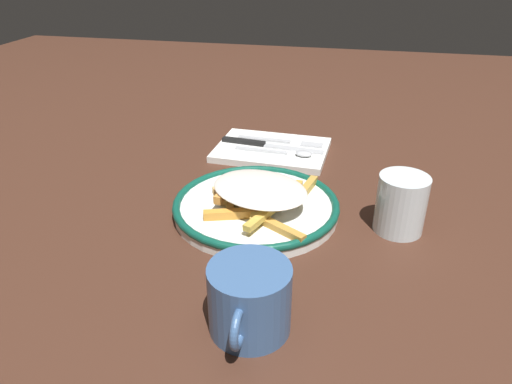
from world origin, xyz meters
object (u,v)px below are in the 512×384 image
object	(u,v)px
plate	(256,206)
coffee_mug	(249,299)
water_glass	(401,204)
napkin	(272,150)
fork	(280,141)
spoon	(287,152)
fries_heap	(258,193)
knife	(263,144)

from	to	relation	value
plate	coffee_mug	world-z (taller)	coffee_mug
plate	water_glass	xyz separation A→B (m)	(0.00, 0.21, 0.03)
plate	napkin	distance (m)	0.24
plate	fork	xyz separation A→B (m)	(-0.27, -0.01, 0.00)
fork	spoon	xyz separation A→B (m)	(0.06, 0.02, 0.00)
fries_heap	water_glass	xyz separation A→B (m)	(0.00, 0.21, 0.01)
fork	spoon	bearing A→B (deg)	21.70
fries_heap	coffee_mug	size ratio (longest dim) A/B	1.65
water_glass	knife	bearing A→B (deg)	-133.70
napkin	spoon	size ratio (longest dim) A/B	1.43
fries_heap	coffee_mug	bearing A→B (deg)	10.07
spoon	coffee_mug	size ratio (longest dim) A/B	1.31
water_glass	spoon	bearing A→B (deg)	-136.51
fries_heap	water_glass	world-z (taller)	water_glass
plate	knife	xyz separation A→B (m)	(-0.24, -0.04, 0.00)
coffee_mug	spoon	bearing A→B (deg)	-175.98
spoon	water_glass	distance (m)	0.29
spoon	water_glass	xyz separation A→B (m)	(0.21, 0.20, 0.03)
plate	spoon	bearing A→B (deg)	175.97
fries_heap	spoon	xyz separation A→B (m)	(-0.21, 0.01, -0.02)
fork	coffee_mug	bearing A→B (deg)	6.11
plate	fries_heap	xyz separation A→B (m)	(0.00, 0.00, 0.03)
spoon	plate	bearing A→B (deg)	-4.03
fries_heap	water_glass	distance (m)	0.21
napkin	fork	distance (m)	0.03
fork	coffee_mug	world-z (taller)	coffee_mug
plate	fork	distance (m)	0.27
fork	coffee_mug	xyz separation A→B (m)	(0.51, 0.05, 0.02)
water_glass	napkin	bearing A→B (deg)	-135.68
fries_heap	knife	xyz separation A→B (m)	(-0.24, -0.04, -0.02)
plate	spoon	world-z (taller)	plate
fries_heap	fork	size ratio (longest dim) A/B	1.09
water_glass	plate	bearing A→B (deg)	-90.50
knife	spoon	xyz separation A→B (m)	(0.03, 0.05, 0.00)
knife	water_glass	size ratio (longest dim) A/B	2.43
plate	spoon	size ratio (longest dim) A/B	1.70
napkin	water_glass	distance (m)	0.34
coffee_mug	napkin	bearing A→B (deg)	-172.11
napkin	knife	distance (m)	0.02
napkin	fork	world-z (taller)	fork
coffee_mug	fries_heap	bearing A→B (deg)	-169.93
fries_heap	napkin	xyz separation A→B (m)	(-0.24, -0.02, -0.03)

